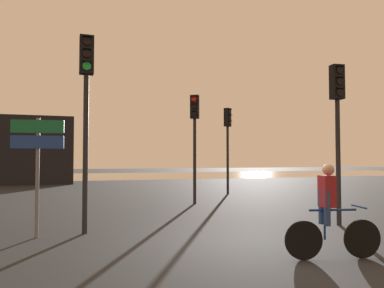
{
  "coord_description": "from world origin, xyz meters",
  "views": [
    {
      "loc": [
        -3.27,
        -6.82,
        1.7
      ],
      "look_at": [
        0.5,
        5.0,
        2.2
      ],
      "focal_mm": 35.0,
      "sensor_mm": 36.0,
      "label": 1
    }
  ],
  "objects_px": {
    "traffic_light_near_right": "(338,113)",
    "direction_sign_post": "(37,155)",
    "traffic_light_near_left": "(86,96)",
    "traffic_light_far_right": "(228,134)",
    "cyclist": "(329,211)",
    "traffic_light_center": "(195,128)"
  },
  "relations": [
    {
      "from": "traffic_light_near_right",
      "to": "direction_sign_post",
      "type": "height_order",
      "value": "traffic_light_near_right"
    },
    {
      "from": "traffic_light_near_left",
      "to": "direction_sign_post",
      "type": "distance_m",
      "value": 1.72
    },
    {
      "from": "traffic_light_far_right",
      "to": "traffic_light_near_left",
      "type": "relative_size",
      "value": 0.92
    },
    {
      "from": "traffic_light_near_left",
      "to": "traffic_light_near_right",
      "type": "xyz_separation_m",
      "value": [
        6.28,
        -0.86,
        -0.26
      ]
    },
    {
      "from": "traffic_light_near_right",
      "to": "cyclist",
      "type": "height_order",
      "value": "traffic_light_near_right"
    },
    {
      "from": "direction_sign_post",
      "to": "traffic_light_near_right",
      "type": "bearing_deg",
      "value": -178.15
    },
    {
      "from": "traffic_light_near_left",
      "to": "traffic_light_near_right",
      "type": "bearing_deg",
      "value": 170.5
    },
    {
      "from": "traffic_light_center",
      "to": "direction_sign_post",
      "type": "height_order",
      "value": "traffic_light_center"
    },
    {
      "from": "traffic_light_near_left",
      "to": "traffic_light_center",
      "type": "xyz_separation_m",
      "value": [
        4.16,
        4.62,
        -0.27
      ]
    },
    {
      "from": "traffic_light_near_left",
      "to": "cyclist",
      "type": "bearing_deg",
      "value": 136.13
    },
    {
      "from": "traffic_light_center",
      "to": "traffic_light_near_right",
      "type": "distance_m",
      "value": 5.88
    },
    {
      "from": "direction_sign_post",
      "to": "cyclist",
      "type": "bearing_deg",
      "value": 152.85
    },
    {
      "from": "traffic_light_far_right",
      "to": "traffic_light_center",
      "type": "distance_m",
      "value": 4.3
    },
    {
      "from": "traffic_light_center",
      "to": "traffic_light_near_right",
      "type": "height_order",
      "value": "traffic_light_near_right"
    },
    {
      "from": "direction_sign_post",
      "to": "cyclist",
      "type": "height_order",
      "value": "direction_sign_post"
    },
    {
      "from": "traffic_light_near_left",
      "to": "traffic_light_far_right",
      "type": "bearing_deg",
      "value": -132.96
    },
    {
      "from": "traffic_light_near_left",
      "to": "cyclist",
      "type": "relative_size",
      "value": 2.71
    },
    {
      "from": "cyclist",
      "to": "direction_sign_post",
      "type": "bearing_deg",
      "value": -113.3
    },
    {
      "from": "direction_sign_post",
      "to": "traffic_light_far_right",
      "type": "bearing_deg",
      "value": -127.3
    },
    {
      "from": "traffic_light_near_right",
      "to": "traffic_light_center",
      "type": "bearing_deg",
      "value": -63.33
    },
    {
      "from": "traffic_light_far_right",
      "to": "traffic_light_near_right",
      "type": "distance_m",
      "value": 8.79
    },
    {
      "from": "traffic_light_near_right",
      "to": "cyclist",
      "type": "xyz_separation_m",
      "value": [
        -2.38,
        -2.68,
        -2.09
      ]
    }
  ]
}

